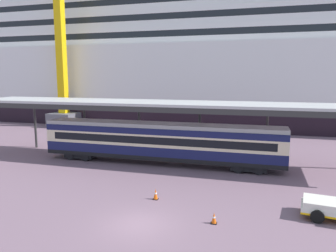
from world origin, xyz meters
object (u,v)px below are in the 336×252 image
dockside_crane (62,17)px  cruise_ship (253,60)px  traffic_cone_near (214,218)px  traffic_cone_mid (156,194)px  train_carriage (160,141)px

dockside_crane → cruise_ship: bearing=30.2°
cruise_ship → traffic_cone_near: (-0.42, -48.13, -11.49)m
traffic_cone_mid → dockside_crane: bearing=132.2°
traffic_cone_near → traffic_cone_mid: traffic_cone_mid is taller
traffic_cone_mid → dockside_crane: size_ratio=0.01×
train_carriage → traffic_cone_mid: train_carriage is taller
train_carriage → cruise_ship: bearing=78.3°
cruise_ship → train_carriage: (-7.50, -36.26, -9.52)m
traffic_cone_near → dockside_crane: dockside_crane is taller
traffic_cone_mid → train_carriage: bearing=105.6°
cruise_ship → traffic_cone_near: size_ratio=218.79×
train_carriage → traffic_cone_mid: 9.70m
cruise_ship → dockside_crane: dockside_crane is taller
traffic_cone_mid → dockside_crane: (-25.26, 27.81, 18.03)m
cruise_ship → traffic_cone_mid: bearing=-96.2°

